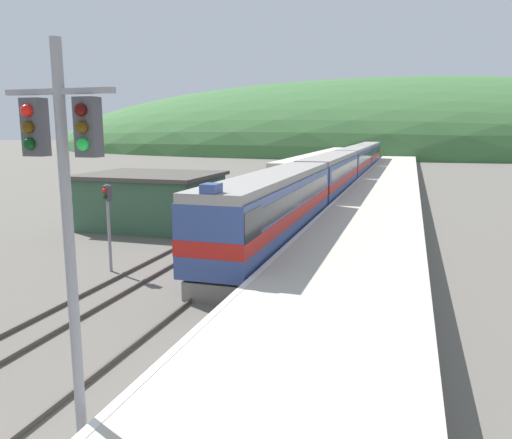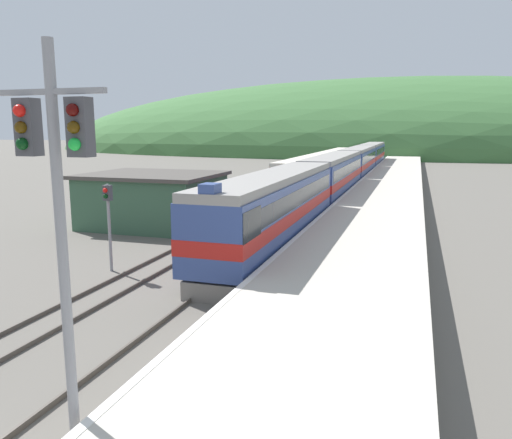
% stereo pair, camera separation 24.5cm
% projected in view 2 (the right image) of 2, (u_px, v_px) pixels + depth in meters
% --- Properties ---
extents(track_main, '(1.52, 180.00, 0.16)m').
position_uv_depth(track_main, '(363.00, 174.00, 72.62)').
color(track_main, '#4C443D').
rests_on(track_main, ground).
extents(track_siding, '(1.52, 180.00, 0.16)m').
position_uv_depth(track_siding, '(333.00, 174.00, 73.95)').
color(track_siding, '#4C443D').
rests_on(track_siding, ground).
extents(platform, '(6.42, 140.00, 1.16)m').
position_uv_depth(platform, '(390.00, 187.00, 52.36)').
color(platform, '#BCB5A5').
rests_on(platform, ground).
extents(distant_hills, '(219.86, 98.93, 42.29)m').
position_uv_depth(distant_hills, '(391.00, 151.00, 148.85)').
color(distant_hills, '#3D6B38').
rests_on(distant_hills, ground).
extents(station_shed, '(8.79, 7.24, 3.64)m').
position_uv_depth(station_shed, '(153.00, 199.00, 34.14)').
color(station_shed, '#385B42').
rests_on(station_shed, ground).
extents(express_train_lead_car, '(2.91, 19.19, 4.58)m').
position_uv_depth(express_train_lead_car, '(274.00, 208.00, 27.38)').
color(express_train_lead_car, black).
rests_on(express_train_lead_car, ground).
extents(carriage_second, '(2.90, 19.77, 4.22)m').
position_uv_depth(carriage_second, '(334.00, 176.00, 46.68)').
color(carriage_second, black).
rests_on(carriage_second, ground).
extents(carriage_third, '(2.90, 19.77, 4.22)m').
position_uv_depth(carriage_third, '(359.00, 162.00, 66.02)').
color(carriage_third, black).
rests_on(carriage_third, ground).
extents(carriage_fourth, '(2.90, 19.77, 4.22)m').
position_uv_depth(carriage_fourth, '(372.00, 155.00, 85.37)').
color(carriage_fourth, black).
rests_on(carriage_fourth, ground).
extents(siding_train, '(2.90, 43.16, 3.44)m').
position_uv_depth(siding_train, '(324.00, 166.00, 66.80)').
color(siding_train, black).
rests_on(siding_train, ground).
extents(signal_mast_main, '(2.20, 0.42, 8.12)m').
position_uv_depth(signal_mast_main, '(58.00, 200.00, 8.96)').
color(signal_mast_main, gray).
rests_on(signal_mast_main, ground).
extents(signal_post_siding, '(0.36, 0.42, 4.11)m').
position_uv_depth(signal_post_siding, '(108.00, 209.00, 22.96)').
color(signal_post_siding, gray).
rests_on(signal_post_siding, ground).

